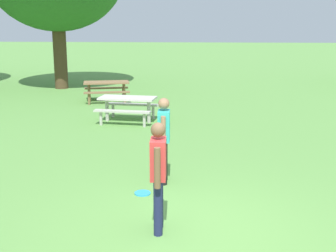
{
  "coord_description": "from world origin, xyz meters",
  "views": [
    {
      "loc": [
        0.11,
        -6.16,
        3.02
      ],
      "look_at": [
        -0.52,
        2.47,
        1.0
      ],
      "focal_mm": 48.14,
      "sensor_mm": 36.0,
      "label": 1
    }
  ],
  "objects_px": {
    "person_catcher": "(164,135)",
    "picnic_table_far": "(106,87)",
    "person_thrower": "(158,170)",
    "frisbee": "(143,193)",
    "picnic_table_near": "(128,104)"
  },
  "relations": [
    {
      "from": "person_thrower",
      "to": "frisbee",
      "type": "relative_size",
      "value": 5.63
    },
    {
      "from": "person_catcher",
      "to": "picnic_table_near",
      "type": "relative_size",
      "value": 0.88
    },
    {
      "from": "person_thrower",
      "to": "frisbee",
      "type": "xyz_separation_m",
      "value": [
        -0.42,
        1.43,
        -0.93
      ]
    },
    {
      "from": "person_thrower",
      "to": "picnic_table_far",
      "type": "distance_m",
      "value": 11.18
    },
    {
      "from": "frisbee",
      "to": "picnic_table_near",
      "type": "relative_size",
      "value": 0.16
    },
    {
      "from": "person_catcher",
      "to": "picnic_table_near",
      "type": "height_order",
      "value": "person_catcher"
    },
    {
      "from": "picnic_table_near",
      "to": "picnic_table_far",
      "type": "distance_m",
      "value": 3.76
    },
    {
      "from": "picnic_table_near",
      "to": "person_catcher",
      "type": "bearing_deg",
      "value": -73.6
    },
    {
      "from": "person_thrower",
      "to": "picnic_table_near",
      "type": "xyz_separation_m",
      "value": [
        -1.62,
        7.27,
        -0.38
      ]
    },
    {
      "from": "frisbee",
      "to": "picnic_table_far",
      "type": "relative_size",
      "value": 0.15
    },
    {
      "from": "person_catcher",
      "to": "picnic_table_far",
      "type": "distance_m",
      "value": 9.19
    },
    {
      "from": "frisbee",
      "to": "picnic_table_far",
      "type": "xyz_separation_m",
      "value": [
        -2.58,
        9.33,
        0.55
      ]
    },
    {
      "from": "picnic_table_far",
      "to": "picnic_table_near",
      "type": "bearing_deg",
      "value": -68.46
    },
    {
      "from": "person_catcher",
      "to": "frisbee",
      "type": "bearing_deg",
      "value": -117.99
    },
    {
      "from": "frisbee",
      "to": "picnic_table_far",
      "type": "bearing_deg",
      "value": 105.44
    }
  ]
}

